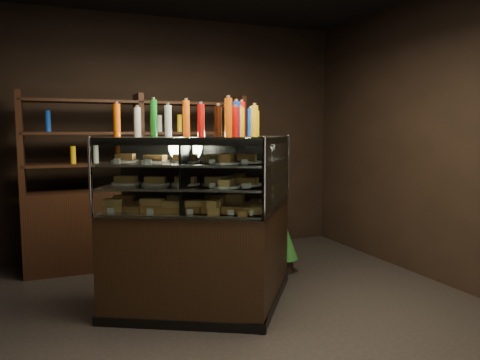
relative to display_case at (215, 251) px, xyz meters
The scene contains 7 objects.
ground 0.66m from the display_case, 104.47° to the right, with size 5.00×5.00×0.00m, color black.
room_shell 1.49m from the display_case, 104.47° to the right, with size 5.02×5.02×3.01m.
display_case is the anchor object (origin of this frame).
food_display 0.64m from the display_case, 76.50° to the right, with size 1.62×1.14×0.47m.
bottles_top 1.16m from the display_case, 103.50° to the left, with size 1.45×1.00×0.30m.
potted_conifer 1.26m from the display_case, 33.47° to the left, with size 0.31×0.31×0.67m.
back_shelving 1.68m from the display_case, 102.79° to the left, with size 2.57×0.46×2.00m.
Camera 1 is at (-1.20, -3.45, 1.58)m, focal length 35.00 mm.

